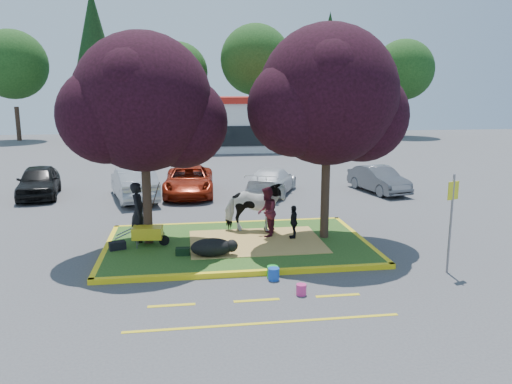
{
  "coord_description": "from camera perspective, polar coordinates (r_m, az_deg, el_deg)",
  "views": [
    {
      "loc": [
        -1.61,
        -15.19,
        4.89
      ],
      "look_at": [
        0.67,
        0.5,
        1.67
      ],
      "focal_mm": 35.0,
      "sensor_mm": 36.0,
      "label": 1
    }
  ],
  "objects": [
    {
      "name": "straw_bedding",
      "position": [
        16.06,
        0.02,
        -5.67
      ],
      "size": [
        4.2,
        3.0,
        0.01
      ],
      "primitive_type": "cube",
      "color": "tan",
      "rests_on": "median_island"
    },
    {
      "name": "curb_left",
      "position": [
        16.12,
        -16.78,
        -6.41
      ],
      "size": [
        0.16,
        5.3,
        0.15
      ],
      "primitive_type": "cube",
      "color": "yellow",
      "rests_on": "ground"
    },
    {
      "name": "fire_lane_stripe_a",
      "position": [
        12.03,
        -9.63,
        -12.66
      ],
      "size": [
        1.1,
        0.12,
        0.01
      ],
      "primitive_type": "cube",
      "color": "yellow",
      "rests_on": "ground"
    },
    {
      "name": "treeline",
      "position": [
        52.95,
        -5.35,
        14.5
      ],
      "size": [
        46.58,
        7.8,
        14.63
      ],
      "color": "black",
      "rests_on": "ground"
    },
    {
      "name": "curb_far",
      "position": [
        18.48,
        -2.98,
        -3.65
      ],
      "size": [
        8.3,
        0.16,
        0.15
      ],
      "primitive_type": "cube",
      "color": "yellow",
      "rests_on": "ground"
    },
    {
      "name": "car_silver",
      "position": [
        23.45,
        -13.78,
        0.99
      ],
      "size": [
        2.65,
        4.86,
        1.52
      ],
      "primitive_type": "imported",
      "rotation": [
        0.0,
        0.0,
        3.38
      ],
      "color": "#9FA2A7",
      "rests_on": "ground"
    },
    {
      "name": "gear_bag_green",
      "position": [
        14.92,
        -8.37,
        -6.74
      ],
      "size": [
        0.42,
        0.28,
        0.22
      ],
      "primitive_type": "cube",
      "rotation": [
        0.0,
        0.0,
        -0.08
      ],
      "color": "black",
      "rests_on": "median_island"
    },
    {
      "name": "bucket_green",
      "position": [
        13.45,
        1.9,
        -9.13
      ],
      "size": [
        0.39,
        0.39,
        0.32
      ],
      "primitive_type": "cylinder",
      "rotation": [
        0.0,
        0.0,
        0.41
      ],
      "color": "green",
      "rests_on": "ground"
    },
    {
      "name": "handler",
      "position": [
        16.33,
        -13.29,
        -2.24
      ],
      "size": [
        0.49,
        0.72,
        1.91
      ],
      "primitive_type": "imported",
      "rotation": [
        0.0,
        0.0,
        1.52
      ],
      "color": "black",
      "rests_on": "median_island"
    },
    {
      "name": "visitor_b",
      "position": [
        16.32,
        4.32,
        -3.42
      ],
      "size": [
        0.34,
        0.67,
        1.11
      ],
      "primitive_type": "imported",
      "rotation": [
        0.0,
        0.0,
        -1.68
      ],
      "color": "black",
      "rests_on": "median_island"
    },
    {
      "name": "tree_purple_right",
      "position": [
        16.03,
        8.3,
        10.18
      ],
      "size": [
        5.3,
        4.4,
        6.82
      ],
      "color": "black",
      "rests_on": "median_island"
    },
    {
      "name": "cow",
      "position": [
        16.95,
        -0.15,
        -1.7
      ],
      "size": [
        2.21,
        1.3,
        1.75
      ],
      "primitive_type": "imported",
      "rotation": [
        0.0,
        0.0,
        1.39
      ],
      "color": "white",
      "rests_on": "median_island"
    },
    {
      "name": "median_island",
      "position": [
        16.01,
        -2.12,
        -6.03
      ],
      "size": [
        8.0,
        5.0,
        0.15
      ],
      "primitive_type": "cube",
      "color": "#224A17",
      "rests_on": "ground"
    },
    {
      "name": "ground",
      "position": [
        16.04,
        -2.12,
        -6.29
      ],
      "size": [
        90.0,
        90.0,
        0.0
      ],
      "primitive_type": "plane",
      "color": "#424244",
      "rests_on": "ground"
    },
    {
      "name": "car_grey",
      "position": [
        25.18,
        13.84,
        1.41
      ],
      "size": [
        2.09,
        4.05,
        1.27
      ],
      "primitive_type": "imported",
      "rotation": [
        0.0,
        0.0,
        0.2
      ],
      "color": "#515458",
      "rests_on": "ground"
    },
    {
      "name": "curb_right",
      "position": [
        16.92,
        11.81,
        -5.31
      ],
      "size": [
        0.16,
        5.3,
        0.15
      ],
      "primitive_type": "cube",
      "color": "yellow",
      "rests_on": "ground"
    },
    {
      "name": "calf",
      "position": [
        14.69,
        -5.11,
        -6.31
      ],
      "size": [
        1.32,
        0.9,
        0.53
      ],
      "primitive_type": "ellipsoid",
      "rotation": [
        0.0,
        0.0,
        0.18
      ],
      "color": "black",
      "rests_on": "median_island"
    },
    {
      "name": "bucket_pink",
      "position": [
        12.43,
        5.2,
        -11.05
      ],
      "size": [
        0.26,
        0.26,
        0.27
      ],
      "primitive_type": "cylinder",
      "rotation": [
        0.0,
        0.0,
        -0.03
      ],
      "color": "#D72F7D",
      "rests_on": "ground"
    },
    {
      "name": "gear_bag_dark",
      "position": [
        15.83,
        -15.56,
        -5.92
      ],
      "size": [
        0.54,
        0.41,
        0.25
      ],
      "primitive_type": "cube",
      "rotation": [
        0.0,
        0.0,
        0.33
      ],
      "color": "black",
      "rests_on": "median_island"
    },
    {
      "name": "curb_near",
      "position": [
        13.59,
        -0.93,
        -9.27
      ],
      "size": [
        8.3,
        0.16,
        0.15
      ],
      "primitive_type": "cube",
      "color": "yellow",
      "rests_on": "ground"
    },
    {
      "name": "wheelbarrow",
      "position": [
        15.85,
        -12.26,
        -4.59
      ],
      "size": [
        1.64,
        0.61,
        0.62
      ],
      "rotation": [
        0.0,
        0.0,
        -0.08
      ],
      "color": "black",
      "rests_on": "median_island"
    },
    {
      "name": "bucket_blue",
      "position": [
        13.31,
        2.03,
        -9.35
      ],
      "size": [
        0.32,
        0.32,
        0.32
      ],
      "primitive_type": "cylinder",
      "rotation": [
        0.0,
        0.0,
        -0.07
      ],
      "color": "#164AB7",
      "rests_on": "ground"
    },
    {
      "name": "car_red",
      "position": [
        24.01,
        -7.67,
        1.28
      ],
      "size": [
        2.49,
        5.01,
        1.36
      ],
      "primitive_type": "imported",
      "rotation": [
        0.0,
        0.0,
        -0.05
      ],
      "color": "maroon",
      "rests_on": "ground"
    },
    {
      "name": "retail_building",
      "position": [
        43.4,
        -3.51,
        7.96
      ],
      "size": [
        20.4,
        8.4,
        4.4
      ],
      "color": "silver",
      "rests_on": "ground"
    },
    {
      "name": "tree_purple_left",
      "position": [
        15.62,
        -12.72,
        9.25
      ],
      "size": [
        5.06,
        4.2,
        6.51
      ],
      "color": "black",
      "rests_on": "median_island"
    },
    {
      "name": "car_black",
      "position": [
        25.5,
        -23.58,
        1.12
      ],
      "size": [
        2.35,
        4.51,
        1.47
      ],
      "primitive_type": "imported",
      "rotation": [
        0.0,
        0.0,
        0.15
      ],
      "color": "black",
      "rests_on": "ground"
    },
    {
      "name": "fire_lane_stripe_c",
      "position": [
        12.56,
        9.33,
        -11.59
      ],
      "size": [
        1.1,
        0.12,
        0.01
      ],
      "primitive_type": "cube",
      "color": "yellow",
      "rests_on": "ground"
    },
    {
      "name": "car_white",
      "position": [
        24.14,
        1.82,
        1.33
      ],
      "size": [
        3.37,
        4.75,
        1.28
      ],
      "primitive_type": "imported",
      "rotation": [
        0.0,
        0.0,
        2.74
      ],
      "color": "silver",
      "rests_on": "ground"
    },
    {
      "name": "visitor_a",
      "position": [
        16.46,
        1.24,
        -2.29
      ],
      "size": [
        0.82,
        0.94,
        1.65
      ],
      "primitive_type": "imported",
      "rotation": [
        0.0,
        0.0,
        -1.85
      ],
      "color": "#4D1622",
      "rests_on": "median_island"
    },
    {
      "name": "fire_lane_stripe_b",
      "position": [
        12.13,
        0.07,
        -12.28
      ],
      "size": [
        1.1,
        0.12,
        0.01
      ],
      "primitive_type": "cube",
      "color": "yellow",
      "rests_on": "ground"
    },
    {
      "name": "fire_lane_long",
      "position": [
        11.06,
        1.0,
        -14.75
      ],
      "size": [
        6.0,
        0.1,
        0.01
      ],
      "primitive_type": "cube",
      "color": "yellow",
      "rests_on": "ground"
    },
    {
      "name": "sign_post",
      "position": [
        14.35,
        21.45,
        -2.16
      ],
      "size": [
        0.37,
        0.16,
        2.73
      ],
      "rotation": [
        0.0,
        0.0,
        0.36
      ],
      "color": "slate",
      "rests_on": "ground"
    }
  ]
}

